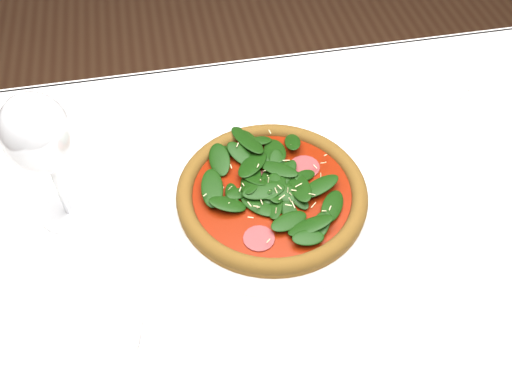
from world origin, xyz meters
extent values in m
cube|color=white|center=(0.00, 0.00, 0.73)|extent=(1.20, 0.80, 0.04)
cylinder|color=#4A351D|center=(0.54, 0.34, 0.35)|extent=(0.06, 0.06, 0.71)
cube|color=white|center=(0.00, 0.40, 0.64)|extent=(1.20, 0.01, 0.22)
cylinder|color=silver|center=(0.00, 0.07, 0.76)|extent=(0.31, 0.31, 0.01)
torus|color=silver|center=(0.00, 0.07, 0.76)|extent=(0.31, 0.31, 0.01)
cylinder|color=#916023|center=(0.00, 0.07, 0.76)|extent=(0.28, 0.28, 0.01)
torus|color=#A97327|center=(0.00, 0.07, 0.77)|extent=(0.28, 0.28, 0.02)
cylinder|color=#8F1905|center=(0.00, 0.07, 0.77)|extent=(0.23, 0.23, 0.00)
cylinder|color=brown|center=(0.00, 0.07, 0.78)|extent=(0.20, 0.20, 0.00)
ellipsoid|color=#133409|center=(0.00, 0.07, 0.78)|extent=(0.22, 0.22, 0.02)
cylinder|color=beige|center=(0.00, 0.07, 0.79)|extent=(0.20, 0.20, 0.00)
cylinder|color=silver|center=(-0.28, 0.11, 0.75)|extent=(0.08, 0.08, 0.00)
cylinder|color=silver|center=(-0.28, 0.11, 0.81)|extent=(0.01, 0.01, 0.10)
ellipsoid|color=silver|center=(-0.28, 0.11, 0.90)|extent=(0.09, 0.09, 0.11)
cube|color=silver|center=(-0.20, -0.09, 0.76)|extent=(0.03, 0.05, 0.00)
cylinder|color=silver|center=(0.32, 0.30, 0.76)|extent=(0.15, 0.15, 0.01)
torus|color=silver|center=(0.32, 0.30, 0.76)|extent=(0.15, 0.15, 0.01)
camera|label=1|loc=(-0.12, -0.42, 1.37)|focal=40.00mm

